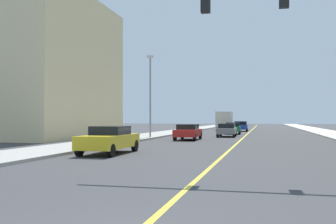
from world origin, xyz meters
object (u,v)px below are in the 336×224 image
object	(u,v)px
street_lamp	(150,92)
car_green	(233,128)
car_yellow	(109,139)
car_gray	(227,130)
car_blue	(241,126)
car_red	(188,132)
delivery_truck	(225,120)

from	to	relation	value
street_lamp	car_green	size ratio (longest dim) A/B	1.84
car_yellow	car_gray	world-z (taller)	car_yellow
car_green	car_yellow	distance (m)	28.15
car_blue	street_lamp	bearing A→B (deg)	-107.31
car_green	car_red	xyz separation A→B (m)	(-2.75, -13.81, -0.01)
car_yellow	car_blue	world-z (taller)	car_blue
delivery_truck	car_green	bearing A→B (deg)	-83.14
street_lamp	car_yellow	distance (m)	15.84
car_yellow	car_green	bearing A→B (deg)	-98.40
car_green	delivery_truck	xyz separation A→B (m)	(-2.55, 16.12, 0.83)
car_green	car_yellow	world-z (taller)	car_yellow
car_green	car_red	size ratio (longest dim) A/B	0.92
street_lamp	delivery_truck	xyz separation A→B (m)	(3.94, 28.67, -2.73)
car_blue	car_yellow	bearing A→B (deg)	-97.65
car_gray	car_green	bearing A→B (deg)	88.21
street_lamp	car_red	distance (m)	5.32
car_green	delivery_truck	bearing A→B (deg)	96.75
street_lamp	car_yellow	world-z (taller)	street_lamp
car_blue	car_gray	xyz separation A→B (m)	(-0.38, -17.51, -0.05)
car_yellow	delivery_truck	size ratio (longest dim) A/B	0.63
car_yellow	car_blue	xyz separation A→B (m)	(4.53, 38.37, 0.01)
street_lamp	delivery_truck	distance (m)	29.07
car_red	car_gray	bearing A→B (deg)	67.66
car_blue	car_gray	size ratio (longest dim) A/B	0.99
car_gray	car_red	bearing A→B (deg)	-112.55
street_lamp	car_red	world-z (taller)	street_lamp
car_yellow	car_blue	distance (m)	38.63
delivery_truck	street_lamp	bearing A→B (deg)	-99.95
car_green	delivery_truck	distance (m)	16.34
street_lamp	car_yellow	size ratio (longest dim) A/B	1.63
street_lamp	car_green	world-z (taller)	street_lamp
car_green	delivery_truck	world-z (taller)	delivery_truck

